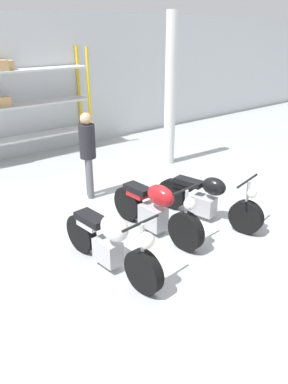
{
  "coord_description": "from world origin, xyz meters",
  "views": [
    {
      "loc": [
        -3.58,
        -4.1,
        3.26
      ],
      "look_at": [
        0.0,
        0.4,
        0.7
      ],
      "focal_mm": 35.0,
      "sensor_mm": 36.0,
      "label": 1
    }
  ],
  "objects_px": {
    "motorcycle_red": "(155,210)",
    "shelving_rack": "(20,101)",
    "motorcycle_black": "(207,199)",
    "motorcycle_white": "(110,242)",
    "person_browsing": "(88,149)"
  },
  "relations": [
    {
      "from": "motorcycle_white",
      "to": "person_browsing",
      "type": "xyz_separation_m",
      "value": [
        1.1,
        2.41,
        0.57
      ]
    },
    {
      "from": "shelving_rack",
      "to": "person_browsing",
      "type": "xyz_separation_m",
      "value": [
        0.07,
        -3.17,
        -0.49
      ]
    },
    {
      "from": "person_browsing",
      "to": "motorcycle_black",
      "type": "bearing_deg",
      "value": 139.8
    },
    {
      "from": "person_browsing",
      "to": "shelving_rack",
      "type": "bearing_deg",
      "value": -66.22
    },
    {
      "from": "motorcycle_red",
      "to": "person_browsing",
      "type": "bearing_deg",
      "value": 177.79
    },
    {
      "from": "shelving_rack",
      "to": "person_browsing",
      "type": "bearing_deg",
      "value": -88.8
    },
    {
      "from": "motorcycle_red",
      "to": "motorcycle_black",
      "type": "height_order",
      "value": "motorcycle_red"
    },
    {
      "from": "motorcycle_white",
      "to": "motorcycle_red",
      "type": "relative_size",
      "value": 1.0
    },
    {
      "from": "motorcycle_red",
      "to": "shelving_rack",
      "type": "bearing_deg",
      "value": 177.16
    },
    {
      "from": "motorcycle_white",
      "to": "motorcycle_red",
      "type": "height_order",
      "value": "motorcycle_white"
    },
    {
      "from": "motorcycle_white",
      "to": "person_browsing",
      "type": "relative_size",
      "value": 1.16
    },
    {
      "from": "shelving_rack",
      "to": "person_browsing",
      "type": "relative_size",
      "value": 2.04
    },
    {
      "from": "shelving_rack",
      "to": "motorcycle_black",
      "type": "xyz_separation_m",
      "value": [
        1.2,
        -5.37,
        -1.11
      ]
    },
    {
      "from": "shelving_rack",
      "to": "motorcycle_red",
      "type": "height_order",
      "value": "shelving_rack"
    },
    {
      "from": "shelving_rack",
      "to": "motorcycle_white",
      "type": "xyz_separation_m",
      "value": [
        -1.04,
        -5.59,
        -1.06
      ]
    }
  ]
}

